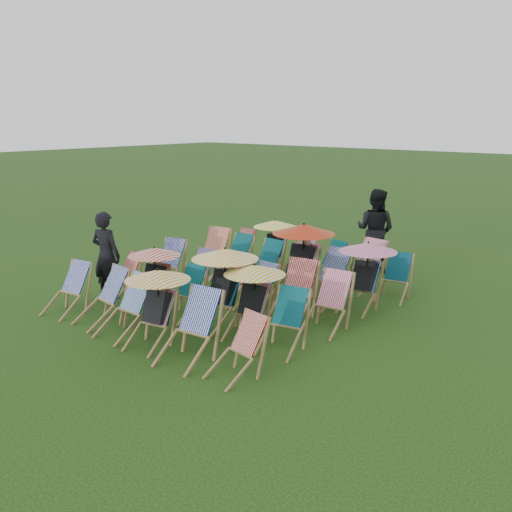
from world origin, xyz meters
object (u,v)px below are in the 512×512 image
Objects in this scene: deckchair_5 at (236,348)px; deckchair_29 at (394,278)px; deckchair_0 at (66,289)px; person_rear at (375,230)px; person_left at (106,255)px.

deckchair_29 is at bearing 98.40° from deckchair_5.
deckchair_0 is at bearing -170.87° from deckchair_5.
person_rear reaches higher than deckchair_29.
deckchair_29 is (0.05, 4.56, 0.01)m from deckchair_5.
deckchair_0 is 1.03× the size of deckchair_29.
deckchair_29 reaches higher than deckchair_5.
person_left is 0.91× the size of person_rear.
deckchair_0 is 1.13m from person_left.
deckchair_29 is 0.47× the size of person_rear.
deckchair_29 is at bearing -154.68° from person_left.
person_rear is at bearing 58.21° from deckchair_0.
deckchair_29 is (4.18, 4.57, -0.02)m from deckchair_0.
deckchair_5 is at bearing 152.94° from person_left.
person_left is (-4.31, 1.03, 0.44)m from deckchair_5.
deckchair_0 is 6.91m from person_rear.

